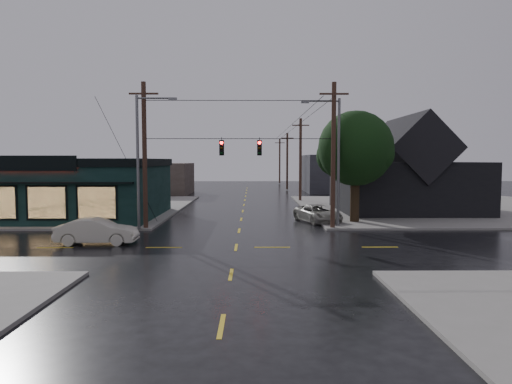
{
  "coord_description": "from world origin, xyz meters",
  "views": [
    {
      "loc": [
        0.9,
        -24.97,
        4.82
      ],
      "look_at": [
        1.14,
        3.85,
        2.81
      ],
      "focal_mm": 32.0,
      "sensor_mm": 36.0,
      "label": 1
    }
  ],
  "objects_px": {
    "utility_pole_ne": "(332,229)",
    "suv_silver": "(318,214)",
    "utility_pole_nw": "(146,230)",
    "sedan_cream": "(97,231)",
    "corner_tree": "(355,149)"
  },
  "relations": [
    {
      "from": "utility_pole_ne",
      "to": "suv_silver",
      "type": "xyz_separation_m",
      "value": [
        -0.5,
        3.65,
        0.69
      ]
    },
    {
      "from": "utility_pole_nw",
      "to": "utility_pole_ne",
      "type": "distance_m",
      "value": 13.0
    },
    {
      "from": "utility_pole_nw",
      "to": "suv_silver",
      "type": "relative_size",
      "value": 2.06
    },
    {
      "from": "utility_pole_nw",
      "to": "utility_pole_ne",
      "type": "xyz_separation_m",
      "value": [
        13.0,
        0.0,
        0.0
      ]
    },
    {
      "from": "utility_pole_ne",
      "to": "suv_silver",
      "type": "bearing_deg",
      "value": 97.8
    },
    {
      "from": "utility_pole_ne",
      "to": "suv_silver",
      "type": "height_order",
      "value": "utility_pole_ne"
    },
    {
      "from": "utility_pole_nw",
      "to": "suv_silver",
      "type": "bearing_deg",
      "value": 16.27
    },
    {
      "from": "corner_tree",
      "to": "utility_pole_ne",
      "type": "bearing_deg",
      "value": -125.65
    },
    {
      "from": "suv_silver",
      "to": "sedan_cream",
      "type": "bearing_deg",
      "value": -165.93
    },
    {
      "from": "utility_pole_ne",
      "to": "utility_pole_nw",
      "type": "bearing_deg",
      "value": 180.0
    },
    {
      "from": "corner_tree",
      "to": "utility_pole_nw",
      "type": "relative_size",
      "value": 0.83
    },
    {
      "from": "sedan_cream",
      "to": "suv_silver",
      "type": "height_order",
      "value": "sedan_cream"
    },
    {
      "from": "corner_tree",
      "to": "utility_pole_nw",
      "type": "bearing_deg",
      "value": -168.47
    },
    {
      "from": "utility_pole_ne",
      "to": "suv_silver",
      "type": "distance_m",
      "value": 3.75
    },
    {
      "from": "sedan_cream",
      "to": "suv_silver",
      "type": "distance_m",
      "value": 16.73
    }
  ]
}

